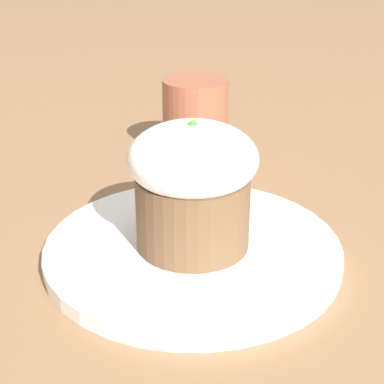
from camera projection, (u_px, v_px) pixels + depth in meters
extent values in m
plane|color=#846042|center=(193.00, 257.00, 0.57)|extent=(4.00, 4.00, 0.00)
cylinder|color=white|center=(193.00, 250.00, 0.57)|extent=(0.26, 0.26, 0.01)
cylinder|color=brown|center=(192.00, 213.00, 0.55)|extent=(0.10, 0.10, 0.07)
ellipsoid|color=white|center=(192.00, 159.00, 0.53)|extent=(0.11, 0.11, 0.06)
cone|color=orange|center=(193.00, 122.00, 0.53)|extent=(0.02, 0.01, 0.01)
sphere|color=green|center=(192.00, 126.00, 0.52)|extent=(0.01, 0.01, 0.01)
cube|color=#B7B7BC|center=(202.00, 208.00, 0.63)|extent=(0.10, 0.02, 0.00)
ellipsoid|color=#B7B7BC|center=(191.00, 237.00, 0.57)|extent=(0.05, 0.04, 0.01)
cylinder|color=#9E563D|center=(195.00, 121.00, 0.76)|extent=(0.08, 0.08, 0.10)
torus|color=#9E563D|center=(199.00, 109.00, 0.80)|extent=(0.05, 0.01, 0.05)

